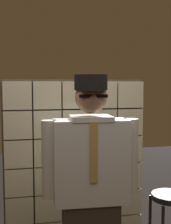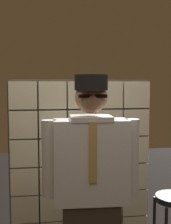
# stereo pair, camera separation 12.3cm
# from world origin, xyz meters

# --- Properties ---
(glass_block_wall) EXTENTS (1.54, 0.10, 1.84)m
(glass_block_wall) POSITION_xyz_m (-0.00, 1.28, 0.90)
(glass_block_wall) COLOR beige
(glass_block_wall) RESTS_ON ground
(standing_person) EXTENTS (0.74, 0.32, 1.84)m
(standing_person) POSITION_xyz_m (-0.07, 0.27, 0.96)
(standing_person) COLOR #382D23
(standing_person) RESTS_ON ground
(bar_stool) EXTENTS (0.34, 0.34, 0.77)m
(bar_stool) POSITION_xyz_m (0.75, 0.58, 0.57)
(bar_stool) COLOR black
(bar_stool) RESTS_ON ground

